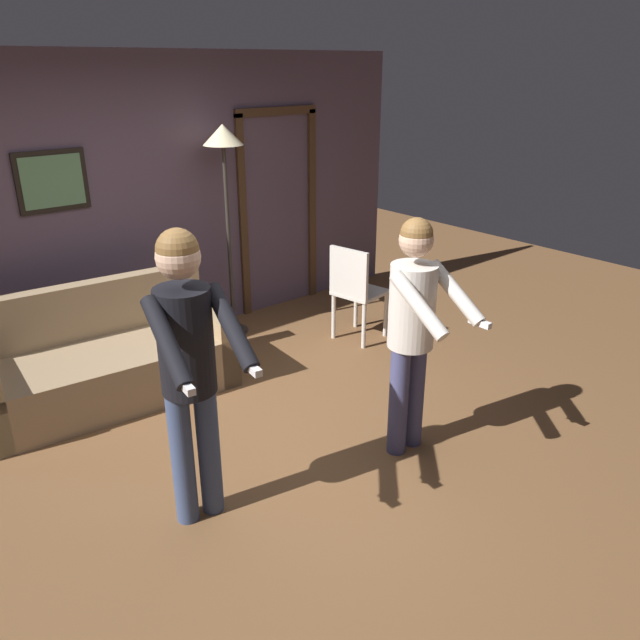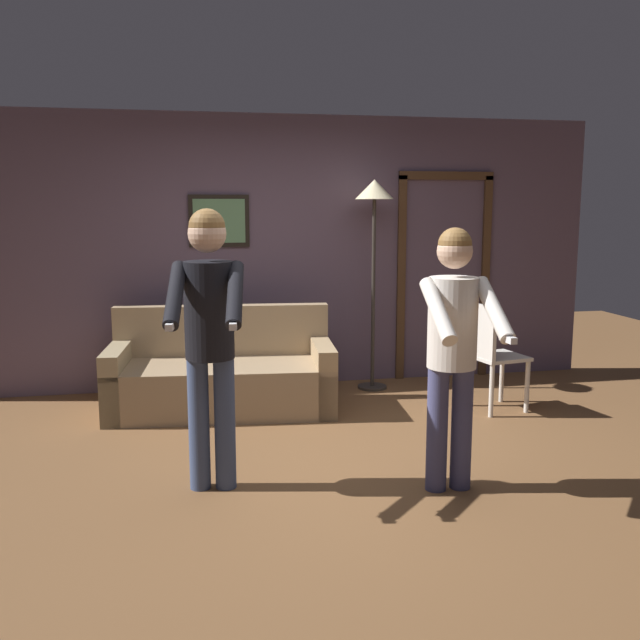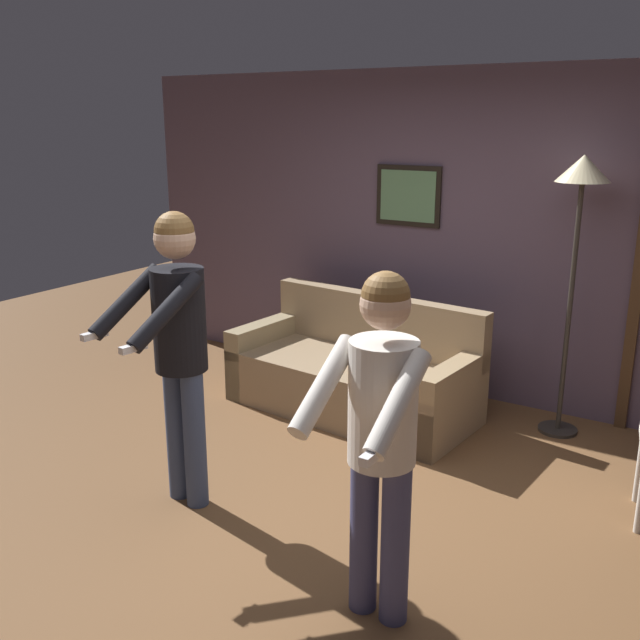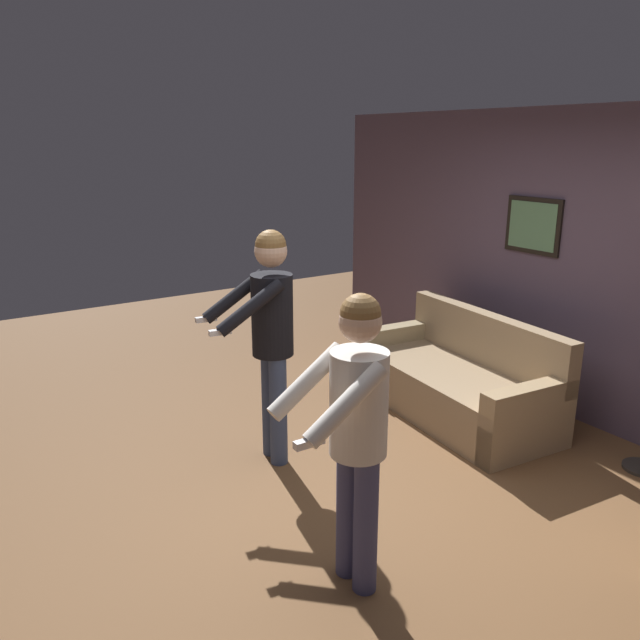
{
  "view_description": "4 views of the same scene",
  "coord_description": "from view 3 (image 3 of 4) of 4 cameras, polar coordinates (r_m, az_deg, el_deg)",
  "views": [
    {
      "loc": [
        -2.14,
        -3.04,
        2.49
      ],
      "look_at": [
        -0.0,
        -0.5,
        1.11
      ],
      "focal_mm": 35.0,
      "sensor_mm": 36.0,
      "label": 1
    },
    {
      "loc": [
        -0.94,
        -4.6,
        1.76
      ],
      "look_at": [
        -0.07,
        -0.31,
        1.05
      ],
      "focal_mm": 40.0,
      "sensor_mm": 36.0,
      "label": 2
    },
    {
      "loc": [
        1.96,
        -3.13,
        2.23
      ],
      "look_at": [
        0.19,
        -0.3,
        1.27
      ],
      "focal_mm": 40.0,
      "sensor_mm": 36.0,
      "label": 3
    },
    {
      "loc": [
        3.0,
        -2.35,
        2.34
      ],
      "look_at": [
        -0.09,
        -0.32,
        1.26
      ],
      "focal_mm": 35.0,
      "sensor_mm": 36.0,
      "label": 4
    }
  ],
  "objects": [
    {
      "name": "ground_plane",
      "position": [
        4.31,
        0.03,
        -15.13
      ],
      "size": [
        12.0,
        12.0,
        0.0
      ],
      "primitive_type": "plane",
      "color": "brown"
    },
    {
      "name": "couch",
      "position": [
        5.58,
        2.77,
        -4.5
      ],
      "size": [
        1.97,
        1.02,
        0.87
      ],
      "color": "#9A7F5E",
      "rests_on": "ground_plane"
    },
    {
      "name": "person_standing_right",
      "position": [
        3.09,
        4.88,
        -8.11
      ],
      "size": [
        0.43,
        0.63,
        1.63
      ],
      "color": "#434571",
      "rests_on": "ground_plane"
    },
    {
      "name": "back_wall_assembly",
      "position": [
        5.79,
        12.15,
        6.41
      ],
      "size": [
        6.4,
        0.1,
        2.6
      ],
      "color": "#5A485B",
      "rests_on": "ground_plane"
    },
    {
      "name": "torchiere_lamp",
      "position": [
        5.15,
        20.12,
        9.0
      ],
      "size": [
        0.36,
        0.36,
        1.99
      ],
      "color": "#332D28",
      "rests_on": "ground_plane"
    },
    {
      "name": "person_standing_left",
      "position": [
        4.09,
        -11.34,
        -1.03
      ],
      "size": [
        0.49,
        0.68,
        1.74
      ],
      "color": "#3C4C71",
      "rests_on": "ground_plane"
    }
  ]
}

